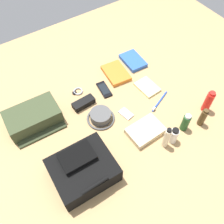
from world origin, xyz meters
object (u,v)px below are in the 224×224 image
object	(u,v)px
bucket_hat	(101,117)
sunscreen_spray	(208,102)
shampoo_bottle	(186,122)
travel_guidebook	(116,73)
backpack	(83,169)
cologne_bottle	(203,117)
toothpaste_tube	(174,136)
media_player	(126,114)
wristwatch	(78,91)
cell_phone	(104,89)
paperback_novel	(133,61)
lotion_bottle	(166,138)
notepad	(147,87)
toiletry_pouch	(33,118)
sunglasses_case	(84,103)
folded_towel	(145,131)
toothbrush	(159,102)

from	to	relation	value
bucket_hat	sunscreen_spray	size ratio (longest dim) A/B	1.04
shampoo_bottle	travel_guidebook	bearing A→B (deg)	-81.60
backpack	cologne_bottle	size ratio (longest dim) A/B	2.39
sunscreen_spray	toothpaste_tube	distance (m)	0.32
cologne_bottle	media_player	xyz separation A→B (m)	(0.32, -0.29, -0.06)
cologne_bottle	wristwatch	xyz separation A→B (m)	(0.48, -0.61, -0.06)
cologne_bottle	cell_phone	size ratio (longest dim) A/B	0.94
backpack	shampoo_bottle	distance (m)	0.62
shampoo_bottle	paperback_novel	distance (m)	0.61
backpack	sunscreen_spray	world-z (taller)	sunscreen_spray
lotion_bottle	notepad	xyz separation A→B (m)	(-0.18, -0.38, -0.07)
travel_guidebook	bucket_hat	bearing A→B (deg)	42.03
cologne_bottle	travel_guidebook	size ratio (longest dim) A/B	0.62
toiletry_pouch	lotion_bottle	world-z (taller)	lotion_bottle
lotion_bottle	sunglasses_case	size ratio (longest dim) A/B	1.16
cologne_bottle	sunglasses_case	bearing A→B (deg)	-44.69
media_player	folded_towel	size ratio (longest dim) A/B	0.46
backpack	toothbrush	xyz separation A→B (m)	(-0.62, -0.14, -0.05)
paperback_novel	travel_guidebook	distance (m)	0.17
sunscreen_spray	media_player	distance (m)	0.49
travel_guidebook	cell_phone	world-z (taller)	travel_guidebook
folded_towel	bucket_hat	bearing A→B (deg)	-53.50
toothpaste_tube	media_player	bearing A→B (deg)	-69.11
travel_guidebook	notepad	world-z (taller)	travel_guidebook
media_player	wristwatch	bearing A→B (deg)	-63.26
toothpaste_tube	cell_phone	xyz separation A→B (m)	(0.12, -0.52, -0.05)
backpack	sunscreen_spray	size ratio (longest dim) A/B	1.97
shampoo_bottle	lotion_bottle	xyz separation A→B (m)	(0.16, 0.02, 0.02)
travel_guidebook	notepad	size ratio (longest dim) A/B	1.40
shampoo_bottle	wristwatch	world-z (taller)	shampoo_bottle
travel_guidebook	wristwatch	bearing A→B (deg)	-1.57
sunscreen_spray	notepad	distance (m)	0.38
wristwatch	folded_towel	world-z (taller)	folded_towel
media_player	toothbrush	distance (m)	0.22
cell_phone	toiletry_pouch	bearing A→B (deg)	-1.92
toiletry_pouch	cell_phone	xyz separation A→B (m)	(-0.47, 0.02, -0.04)
sunscreen_spray	travel_guidebook	size ratio (longest dim) A/B	0.76
paperback_novel	toiletry_pouch	bearing A→B (deg)	6.65
sunscreen_spray	sunglasses_case	bearing A→B (deg)	-36.13
shampoo_bottle	toothbrush	world-z (taller)	shampoo_bottle
cell_phone	sunglasses_case	world-z (taller)	sunglasses_case
cell_phone	media_player	xyz separation A→B (m)	(-0.01, 0.23, -0.00)
sunglasses_case	shampoo_bottle	bearing A→B (deg)	127.92
travel_guidebook	toothbrush	size ratio (longest dim) A/B	1.19
toothbrush	bucket_hat	bearing A→B (deg)	-15.06
toothbrush	notepad	distance (m)	0.14
cell_phone	media_player	bearing A→B (deg)	91.83
toiletry_pouch	cologne_bottle	world-z (taller)	cologne_bottle
sunglasses_case	toothpaste_tube	bearing A→B (deg)	117.95
travel_guidebook	lotion_bottle	bearing A→B (deg)	82.43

